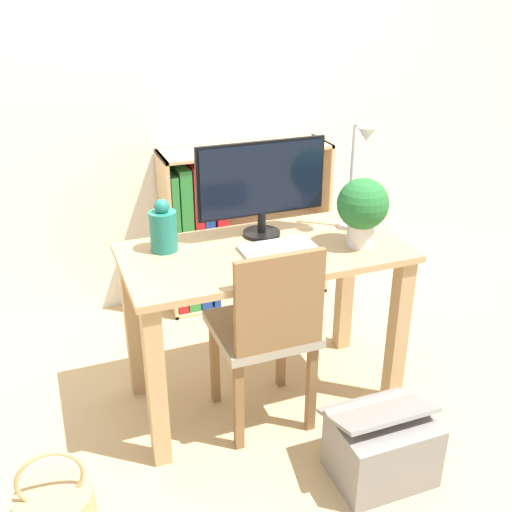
{
  "coord_description": "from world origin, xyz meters",
  "views": [
    {
      "loc": [
        -0.84,
        -2.11,
        1.78
      ],
      "look_at": [
        0.0,
        0.1,
        0.67
      ],
      "focal_mm": 42.0,
      "sensor_mm": 36.0,
      "label": 1
    }
  ],
  "objects_px": {
    "keyboard": "(277,247)",
    "bookshelf": "(214,231)",
    "desk_lamp": "(359,168)",
    "monitor": "(262,182)",
    "chair": "(267,329)",
    "basket": "(56,509)",
    "storage_box": "(381,446)",
    "potted_plant": "(363,208)",
    "vase": "(163,229)"
  },
  "relations": [
    {
      "from": "keyboard",
      "to": "bookshelf",
      "type": "relative_size",
      "value": 0.33
    },
    {
      "from": "keyboard",
      "to": "desk_lamp",
      "type": "relative_size",
      "value": 0.66
    },
    {
      "from": "monitor",
      "to": "chair",
      "type": "height_order",
      "value": "monitor"
    },
    {
      "from": "keyboard",
      "to": "basket",
      "type": "height_order",
      "value": "keyboard"
    },
    {
      "from": "keyboard",
      "to": "storage_box",
      "type": "relative_size",
      "value": 0.82
    },
    {
      "from": "potted_plant",
      "to": "storage_box",
      "type": "height_order",
      "value": "potted_plant"
    },
    {
      "from": "vase",
      "to": "potted_plant",
      "type": "relative_size",
      "value": 0.76
    },
    {
      "from": "vase",
      "to": "bookshelf",
      "type": "height_order",
      "value": "vase"
    },
    {
      "from": "monitor",
      "to": "keyboard",
      "type": "height_order",
      "value": "monitor"
    },
    {
      "from": "desk_lamp",
      "to": "potted_plant",
      "type": "bearing_deg",
      "value": -110.78
    },
    {
      "from": "monitor",
      "to": "bookshelf",
      "type": "height_order",
      "value": "monitor"
    },
    {
      "from": "keyboard",
      "to": "potted_plant",
      "type": "xyz_separation_m",
      "value": [
        0.34,
        -0.09,
        0.16
      ]
    },
    {
      "from": "desk_lamp",
      "to": "potted_plant",
      "type": "xyz_separation_m",
      "value": [
        -0.06,
        -0.15,
        -0.12
      ]
    },
    {
      "from": "vase",
      "to": "bookshelf",
      "type": "bearing_deg",
      "value": 60.54
    },
    {
      "from": "bookshelf",
      "to": "basket",
      "type": "relative_size",
      "value": 2.72
    },
    {
      "from": "bookshelf",
      "to": "storage_box",
      "type": "bearing_deg",
      "value": -83.3
    },
    {
      "from": "basket",
      "to": "storage_box",
      "type": "bearing_deg",
      "value": -8.47
    },
    {
      "from": "monitor",
      "to": "chair",
      "type": "xyz_separation_m",
      "value": [
        -0.1,
        -0.33,
        -0.51
      ]
    },
    {
      "from": "keyboard",
      "to": "chair",
      "type": "relative_size",
      "value": 0.36
    },
    {
      "from": "storage_box",
      "to": "desk_lamp",
      "type": "bearing_deg",
      "value": 72.9
    },
    {
      "from": "keyboard",
      "to": "vase",
      "type": "bearing_deg",
      "value": 160.33
    },
    {
      "from": "bookshelf",
      "to": "storage_box",
      "type": "relative_size",
      "value": 2.52
    },
    {
      "from": "potted_plant",
      "to": "bookshelf",
      "type": "bearing_deg",
      "value": 107.65
    },
    {
      "from": "monitor",
      "to": "storage_box",
      "type": "bearing_deg",
      "value": -75.52
    },
    {
      "from": "vase",
      "to": "potted_plant",
      "type": "xyz_separation_m",
      "value": [
        0.78,
        -0.25,
        0.07
      ]
    },
    {
      "from": "keyboard",
      "to": "basket",
      "type": "relative_size",
      "value": 0.89
    },
    {
      "from": "desk_lamp",
      "to": "chair",
      "type": "distance_m",
      "value": 0.79
    },
    {
      "from": "vase",
      "to": "basket",
      "type": "bearing_deg",
      "value": -133.99
    },
    {
      "from": "chair",
      "to": "monitor",
      "type": "bearing_deg",
      "value": 63.99
    },
    {
      "from": "monitor",
      "to": "bookshelf",
      "type": "bearing_deg",
      "value": 88.87
    },
    {
      "from": "chair",
      "to": "storage_box",
      "type": "relative_size",
      "value": 2.27
    },
    {
      "from": "vase",
      "to": "potted_plant",
      "type": "bearing_deg",
      "value": -17.45
    },
    {
      "from": "bookshelf",
      "to": "basket",
      "type": "bearing_deg",
      "value": -126.29
    },
    {
      "from": "bookshelf",
      "to": "keyboard",
      "type": "bearing_deg",
      "value": -90.61
    },
    {
      "from": "keyboard",
      "to": "vase",
      "type": "relative_size",
      "value": 1.41
    },
    {
      "from": "vase",
      "to": "desk_lamp",
      "type": "relative_size",
      "value": 0.47
    },
    {
      "from": "keyboard",
      "to": "vase",
      "type": "height_order",
      "value": "vase"
    },
    {
      "from": "keyboard",
      "to": "monitor",
      "type": "bearing_deg",
      "value": 91.9
    },
    {
      "from": "desk_lamp",
      "to": "bookshelf",
      "type": "height_order",
      "value": "desk_lamp"
    },
    {
      "from": "potted_plant",
      "to": "chair",
      "type": "distance_m",
      "value": 0.63
    },
    {
      "from": "vase",
      "to": "basket",
      "type": "height_order",
      "value": "vase"
    },
    {
      "from": "desk_lamp",
      "to": "chair",
      "type": "height_order",
      "value": "desk_lamp"
    },
    {
      "from": "keyboard",
      "to": "bookshelf",
      "type": "height_order",
      "value": "bookshelf"
    },
    {
      "from": "chair",
      "to": "potted_plant",
      "type": "bearing_deg",
      "value": 1.0
    },
    {
      "from": "monitor",
      "to": "bookshelf",
      "type": "distance_m",
      "value": 0.95
    },
    {
      "from": "basket",
      "to": "chair",
      "type": "bearing_deg",
      "value": 16.26
    },
    {
      "from": "basket",
      "to": "bookshelf",
      "type": "bearing_deg",
      "value": 53.71
    },
    {
      "from": "monitor",
      "to": "basket",
      "type": "distance_m",
      "value": 1.47
    },
    {
      "from": "monitor",
      "to": "keyboard",
      "type": "bearing_deg",
      "value": -88.1
    },
    {
      "from": "chair",
      "to": "bookshelf",
      "type": "xyz_separation_m",
      "value": [
        0.12,
        1.12,
        -0.02
      ]
    }
  ]
}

